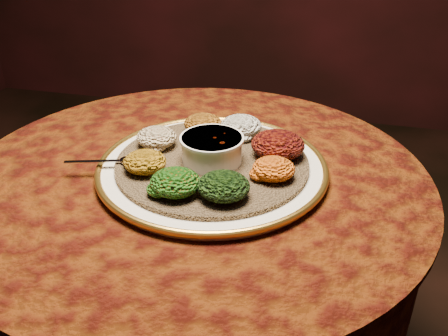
# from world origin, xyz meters

# --- Properties ---
(table) EXTENTS (0.96, 0.96, 0.73)m
(table) POSITION_xyz_m (0.00, 0.00, 0.55)
(table) COLOR black
(table) RESTS_ON ground
(platter) EXTENTS (0.58, 0.58, 0.02)m
(platter) POSITION_xyz_m (0.04, 0.01, 0.75)
(platter) COLOR white
(platter) RESTS_ON table
(injera) EXTENTS (0.45, 0.45, 0.01)m
(injera) POSITION_xyz_m (0.04, 0.01, 0.76)
(injera) COLOR olive
(injera) RESTS_ON platter
(stew_bowl) EXTENTS (0.13, 0.13, 0.05)m
(stew_bowl) POSITION_xyz_m (0.04, 0.01, 0.79)
(stew_bowl) COLOR white
(stew_bowl) RESTS_ON injera
(spoon) EXTENTS (0.15, 0.06, 0.01)m
(spoon) POSITION_xyz_m (-0.13, -0.05, 0.77)
(spoon) COLOR silver
(spoon) RESTS_ON injera
(portion_ayib) EXTENTS (0.09, 0.09, 0.04)m
(portion_ayib) POSITION_xyz_m (0.07, 0.14, 0.78)
(portion_ayib) COLOR silver
(portion_ayib) RESTS_ON injera
(portion_kitfo) EXTENTS (0.11, 0.10, 0.05)m
(portion_kitfo) POSITION_xyz_m (0.16, 0.06, 0.79)
(portion_kitfo) COLOR black
(portion_kitfo) RESTS_ON injera
(portion_tikil) EXTENTS (0.08, 0.08, 0.04)m
(portion_tikil) POSITION_xyz_m (0.17, -0.03, 0.78)
(portion_tikil) COLOR orange
(portion_tikil) RESTS_ON injera
(portion_gomen) EXTENTS (0.09, 0.09, 0.05)m
(portion_gomen) POSITION_xyz_m (0.09, -0.12, 0.78)
(portion_gomen) COLOR black
(portion_gomen) RESTS_ON injera
(portion_mixveg) EXTENTS (0.09, 0.09, 0.04)m
(portion_mixveg) POSITION_xyz_m (0.00, -0.13, 0.78)
(portion_mixveg) COLOR #A43A0A
(portion_mixveg) RESTS_ON injera
(portion_kik) EXTENTS (0.08, 0.08, 0.04)m
(portion_kik) POSITION_xyz_m (-0.08, -0.06, 0.78)
(portion_kik) COLOR #AB6E0F
(portion_kik) RESTS_ON injera
(portion_timatim) EXTENTS (0.09, 0.08, 0.04)m
(portion_timatim) POSITION_xyz_m (-0.09, 0.04, 0.78)
(portion_timatim) COLOR maroon
(portion_timatim) RESTS_ON injera
(portion_shiro) EXTENTS (0.09, 0.08, 0.04)m
(portion_shiro) POSITION_xyz_m (-0.02, 0.13, 0.78)
(portion_shiro) COLOR #975312
(portion_shiro) RESTS_ON injera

